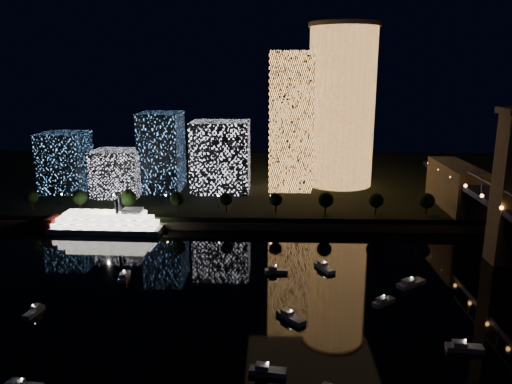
% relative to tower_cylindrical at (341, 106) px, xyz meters
% --- Properties ---
extents(ground, '(520.00, 520.00, 0.00)m').
position_rel_tower_cylindrical_xyz_m(ground, '(-21.58, -140.86, -43.95)').
color(ground, black).
rests_on(ground, ground).
extents(far_bank, '(420.00, 160.00, 5.00)m').
position_rel_tower_cylindrical_xyz_m(far_bank, '(-21.58, 19.14, -41.45)').
color(far_bank, black).
rests_on(far_bank, ground).
extents(seawall, '(420.00, 6.00, 3.00)m').
position_rel_tower_cylindrical_xyz_m(seawall, '(-21.58, -58.86, -42.45)').
color(seawall, '#6B5E4C').
rests_on(seawall, ground).
extents(tower_cylindrical, '(34.00, 34.00, 77.65)m').
position_rel_tower_cylindrical_xyz_m(tower_cylindrical, '(0.00, 0.00, 0.00)').
color(tower_cylindrical, '#FFA551').
rests_on(tower_cylindrical, far_bank).
extents(tower_rectangular, '(20.26, 20.26, 64.46)m').
position_rel_tower_cylindrical_xyz_m(tower_rectangular, '(-24.89, -9.69, -6.72)').
color(tower_rectangular, '#FFA551').
rests_on(tower_rectangular, far_bank).
extents(midrise_blocks, '(96.66, 33.51, 36.81)m').
position_rel_tower_cylindrical_xyz_m(midrise_blocks, '(-88.04, -17.34, -23.37)').
color(midrise_blocks, white).
rests_on(midrise_blocks, far_bank).
extents(riverboat, '(46.76, 11.19, 14.00)m').
position_rel_tower_cylindrical_xyz_m(riverboat, '(-99.21, -65.12, -40.36)').
color(riverboat, silver).
rests_on(riverboat, ground).
extents(motorboats, '(136.70, 73.61, 2.78)m').
position_rel_tower_cylindrical_xyz_m(motorboats, '(-22.70, -131.36, -43.14)').
color(motorboats, silver).
rests_on(motorboats, ground).
extents(esplanade_trees, '(165.77, 6.71, 8.86)m').
position_rel_tower_cylindrical_xyz_m(esplanade_trees, '(-50.44, -52.86, -33.48)').
color(esplanade_trees, black).
rests_on(esplanade_trees, far_bank).
extents(street_lamps, '(132.70, 0.70, 5.65)m').
position_rel_tower_cylindrical_xyz_m(street_lamps, '(-55.58, -46.86, -34.93)').
color(street_lamps, black).
rests_on(street_lamps, far_bank).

